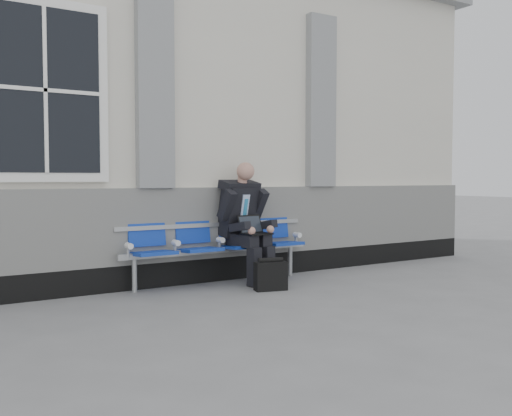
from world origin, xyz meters
TOP-DOWN VIEW (x-y plane):
  - ground at (0.00, 0.00)m, footprint 70.00×70.00m
  - bench at (2.37, 1.32)m, footprint 2.60×0.47m
  - businessman at (2.69, 1.18)m, footprint 0.66×0.88m
  - briefcase at (2.67, 0.57)m, footprint 0.40×0.25m

SIDE VIEW (x-z plane):
  - ground at x=0.00m, z-range 0.00..0.00m
  - briefcase at x=2.67m, z-range -0.02..0.37m
  - bench at x=2.37m, z-range 0.10..1.01m
  - businessman at x=2.69m, z-range 0.05..1.57m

